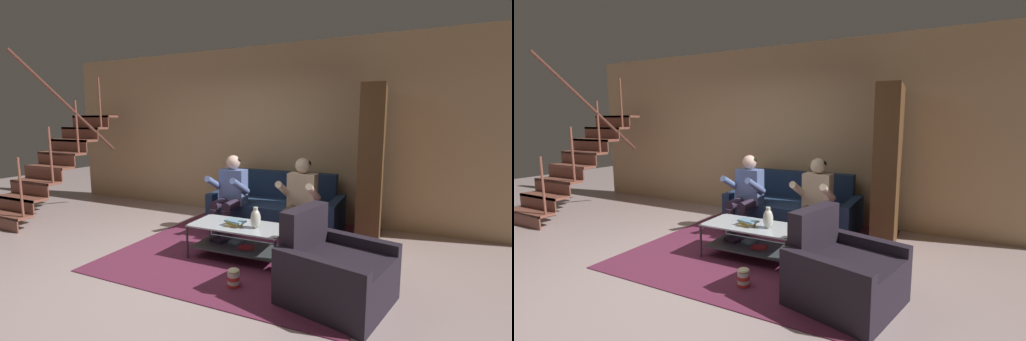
% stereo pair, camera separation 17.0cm
% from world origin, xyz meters
% --- Properties ---
extents(ground, '(16.80, 16.80, 0.00)m').
position_xyz_m(ground, '(0.00, 0.00, 0.00)').
color(ground, '#B09997').
extents(back_partition, '(8.40, 0.12, 2.90)m').
position_xyz_m(back_partition, '(0.00, 2.46, 1.45)').
color(back_partition, tan).
rests_on(back_partition, ground).
extents(staircase_run, '(0.97, 2.03, 2.68)m').
position_xyz_m(staircase_run, '(-3.23, 0.91, 1.00)').
color(staircase_run, brown).
rests_on(staircase_run, ground).
extents(couch, '(1.98, 0.91, 0.84)m').
position_xyz_m(couch, '(0.57, 1.85, 0.28)').
color(couch, navy).
rests_on(couch, ground).
extents(person_seated_left, '(0.50, 0.58, 1.15)m').
position_xyz_m(person_seated_left, '(0.03, 1.31, 0.62)').
color(person_seated_left, '#2F2235').
rests_on(person_seated_left, ground).
extents(person_seated_right, '(0.50, 0.58, 1.15)m').
position_xyz_m(person_seated_right, '(1.11, 1.31, 0.63)').
color(person_seated_right, brown).
rests_on(person_seated_right, ground).
extents(coffee_table, '(1.16, 0.55, 0.42)m').
position_xyz_m(coffee_table, '(0.60, 0.48, 0.28)').
color(coffee_table, silver).
rests_on(coffee_table, ground).
extents(area_rug, '(3.00, 3.31, 0.01)m').
position_xyz_m(area_rug, '(0.59, 1.04, 0.01)').
color(area_rug, '#662641').
rests_on(area_rug, ground).
extents(vase, '(0.12, 0.12, 0.25)m').
position_xyz_m(vase, '(0.85, 0.45, 0.54)').
color(vase, silver).
rests_on(vase, coffee_table).
extents(book_stack, '(0.26, 0.19, 0.07)m').
position_xyz_m(book_stack, '(0.59, 0.43, 0.45)').
color(book_stack, '#95784A').
rests_on(book_stack, coffee_table).
extents(bookshelf, '(0.33, 0.91, 2.10)m').
position_xyz_m(bookshelf, '(2.00, 1.69, 0.82)').
color(bookshelf, '#53361D').
rests_on(bookshelf, ground).
extents(armchair, '(1.05, 1.04, 0.84)m').
position_xyz_m(armchair, '(1.85, -0.03, 0.27)').
color(armchair, black).
rests_on(armchair, ground).
extents(popcorn_tub, '(0.13, 0.13, 0.19)m').
position_xyz_m(popcorn_tub, '(0.90, -0.18, 0.10)').
color(popcorn_tub, red).
rests_on(popcorn_tub, ground).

